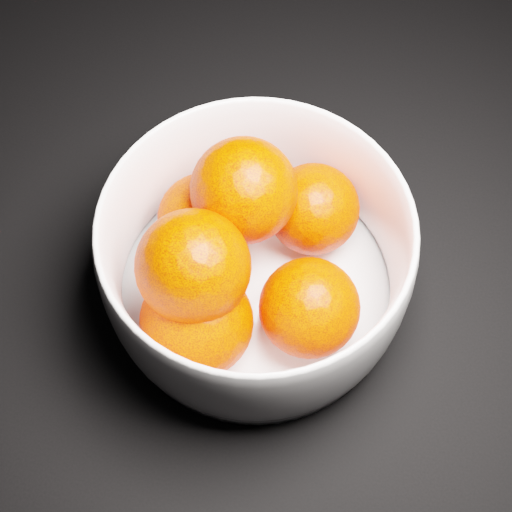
# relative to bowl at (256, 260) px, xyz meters

# --- Properties ---
(ground) EXTENTS (3.00, 3.00, 0.00)m
(ground) POSITION_rel_bowl_xyz_m (0.04, -0.04, -0.06)
(ground) COLOR black
(ground) RESTS_ON ground
(bowl) EXTENTS (0.25, 0.25, 0.12)m
(bowl) POSITION_rel_bowl_xyz_m (0.00, 0.00, 0.00)
(bowl) COLOR white
(bowl) RESTS_ON ground
(orange_pile) EXTENTS (0.18, 0.21, 0.14)m
(orange_pile) POSITION_rel_bowl_xyz_m (-0.01, -0.00, 0.01)
(orange_pile) COLOR #FF2C00
(orange_pile) RESTS_ON bowl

